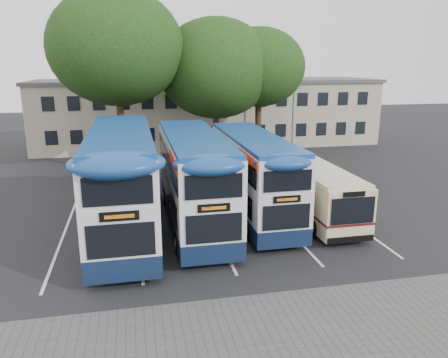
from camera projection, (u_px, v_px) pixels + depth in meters
name	position (u px, v px, depth m)	size (l,w,h in m)	color
ground	(324.00, 261.00, 17.70)	(120.00, 120.00, 0.00)	black
paving_strip	(332.00, 342.00, 12.57)	(40.00, 6.00, 0.01)	#595654
bay_lines	(211.00, 224.00, 21.68)	(14.12, 11.00, 0.01)	silver
depot_building	(209.00, 111.00, 42.38)	(32.40, 8.40, 6.20)	#AE9E8C
lamp_post	(294.00, 96.00, 36.43)	(0.25, 1.05, 9.06)	gray
tree_left	(116.00, 48.00, 29.75)	(9.29, 9.29, 12.71)	black
tree_mid	(216.00, 69.00, 32.89)	(8.80, 8.80, 11.07)	black
tree_right	(259.00, 67.00, 33.54)	(7.08, 7.08, 10.42)	black
bus_dd_left	(122.00, 177.00, 20.21)	(2.82, 11.62, 4.84)	#101E3C
bus_dd_mid	(194.00, 175.00, 21.27)	(2.61, 10.78, 4.49)	#101E3C
bus_dd_right	(253.00, 172.00, 22.49)	(2.46, 10.15, 4.23)	#101E3C
bus_single	(310.00, 186.00, 22.88)	(2.30, 9.05, 2.70)	beige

